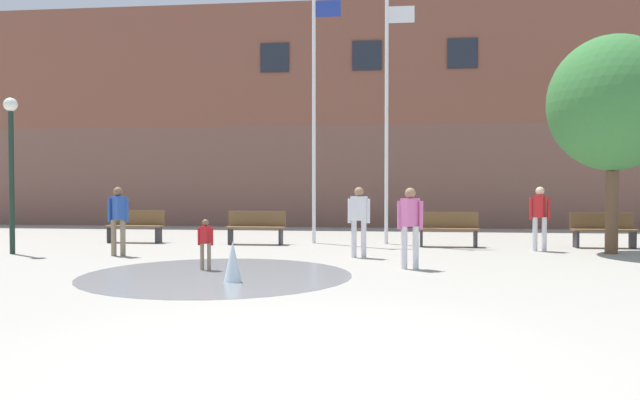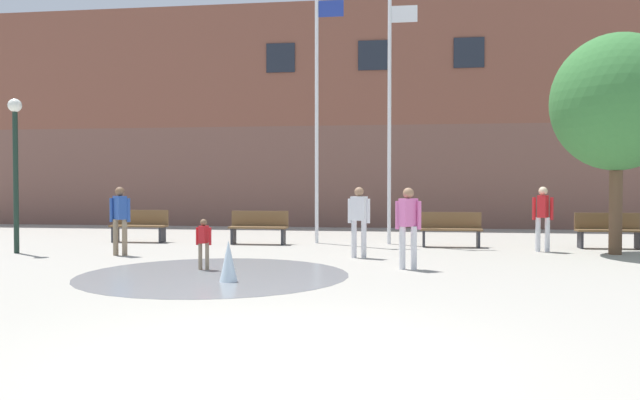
# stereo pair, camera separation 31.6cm
# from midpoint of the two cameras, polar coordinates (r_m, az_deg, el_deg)

# --- Properties ---
(ground_plane) EXTENTS (100.00, 100.00, 0.00)m
(ground_plane) POSITION_cam_midpoint_polar(r_m,az_deg,el_deg) (6.11, -3.93, -14.40)
(ground_plane) COLOR #9E998E
(library_building) EXTENTS (36.00, 6.05, 8.56)m
(library_building) POSITION_cam_midpoint_polar(r_m,az_deg,el_deg) (26.58, 4.22, 7.17)
(library_building) COLOR brown
(library_building) RESTS_ON ground
(splash_fountain) EXTENTS (4.94, 4.94, 0.71)m
(splash_fountain) POSITION_cam_midpoint_polar(r_m,az_deg,el_deg) (11.39, -9.84, -6.46)
(splash_fountain) COLOR gray
(splash_fountain) RESTS_ON ground
(park_bench_far_left) EXTENTS (1.60, 0.44, 0.91)m
(park_bench_far_left) POSITION_cam_midpoint_polar(r_m,az_deg,el_deg) (18.40, -16.99, -2.25)
(park_bench_far_left) COLOR #28282D
(park_bench_far_left) RESTS_ON ground
(park_bench_left_of_flagpoles) EXTENTS (1.60, 0.44, 0.91)m
(park_bench_left_of_flagpoles) POSITION_cam_midpoint_polar(r_m,az_deg,el_deg) (17.18, -6.39, -2.46)
(park_bench_left_of_flagpoles) COLOR #28282D
(park_bench_left_of_flagpoles) RESTS_ON ground
(park_bench_under_left_flagpole) EXTENTS (1.60, 0.44, 0.91)m
(park_bench_under_left_flagpole) POSITION_cam_midpoint_polar(r_m,az_deg,el_deg) (16.75, 11.09, -2.58)
(park_bench_under_left_flagpole) COLOR #28282D
(park_bench_under_left_flagpole) RESTS_ON ground
(park_bench_near_trashcan) EXTENTS (1.60, 0.44, 0.91)m
(park_bench_near_trashcan) POSITION_cam_midpoint_polar(r_m,az_deg,el_deg) (17.70, 24.02, -2.46)
(park_bench_near_trashcan) COLOR #28282D
(park_bench_near_trashcan) RESTS_ON ground
(teen_by_trashcan) EXTENTS (0.50, 0.38, 1.59)m
(teen_by_trashcan) POSITION_cam_midpoint_polar(r_m,az_deg,el_deg) (12.24, 7.51, -1.95)
(teen_by_trashcan) COLOR silver
(teen_by_trashcan) RESTS_ON ground
(adult_in_red) EXTENTS (0.50, 0.30, 1.59)m
(adult_in_red) POSITION_cam_midpoint_polar(r_m,az_deg,el_deg) (14.01, 2.93, -1.49)
(adult_in_red) COLOR silver
(adult_in_red) RESTS_ON ground
(child_running) EXTENTS (0.31, 0.23, 0.99)m
(child_running) POSITION_cam_midpoint_polar(r_m,az_deg,el_deg) (12.22, -11.16, -3.64)
(child_running) COLOR #89755B
(child_running) RESTS_ON ground
(adult_near_bench) EXTENTS (0.50, 0.39, 1.59)m
(adult_near_bench) POSITION_cam_midpoint_polar(r_m,az_deg,el_deg) (16.21, 18.93, -1.16)
(adult_near_bench) COLOR silver
(adult_near_bench) RESTS_ON ground
(adult_watching) EXTENTS (0.50, 0.37, 1.59)m
(adult_watching) POSITION_cam_midpoint_polar(r_m,az_deg,el_deg) (15.10, -18.55, -1.35)
(adult_watching) COLOR #89755B
(adult_watching) RESTS_ON ground
(flagpole_left) EXTENTS (0.80, 0.10, 7.13)m
(flagpole_left) POSITION_cam_midpoint_polar(r_m,az_deg,el_deg) (17.54, -0.98, 8.52)
(flagpole_left) COLOR silver
(flagpole_left) RESTS_ON ground
(flagpole_right) EXTENTS (0.80, 0.10, 6.91)m
(flagpole_right) POSITION_cam_midpoint_polar(r_m,az_deg,el_deg) (17.38, 5.70, 8.20)
(flagpole_right) COLOR silver
(flagpole_right) RESTS_ON ground
(lamp_post_left_lane) EXTENTS (0.32, 0.32, 3.69)m
(lamp_post_left_lane) POSITION_cam_midpoint_polar(r_m,az_deg,el_deg) (16.50, -26.89, 3.99)
(lamp_post_left_lane) COLOR #192D23
(lamp_post_left_lane) RESTS_ON ground
(street_tree_near_building) EXTENTS (3.01, 3.01, 5.17)m
(street_tree_near_building) POSITION_cam_midpoint_polar(r_m,az_deg,el_deg) (16.35, 24.72, 8.01)
(street_tree_near_building) COLOR brown
(street_tree_near_building) RESTS_ON ground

